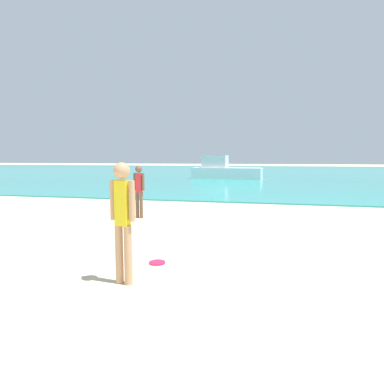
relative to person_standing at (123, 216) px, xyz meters
The scene contains 5 objects.
water 38.55m from the person_standing, 89.52° to the left, with size 160.00×60.00×0.06m, color teal.
person_standing is the anchor object (origin of this frame).
frisbee 1.37m from the person_standing, 78.93° to the left, with size 0.29×0.29×0.03m, color #E51E4C.
person_distant 5.06m from the person_standing, 109.62° to the left, with size 0.37×0.21×1.60m.
boat_near 22.95m from the person_standing, 93.14° to the left, with size 6.06×2.48×2.01m.
Camera 1 is at (1.60, 0.69, 1.82)m, focal length 29.26 mm.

